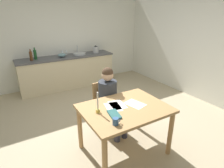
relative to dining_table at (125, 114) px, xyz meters
The scene contains 20 objects.
ground_plane 1.08m from the dining_table, 81.43° to the left, with size 5.20×5.20×0.04m, color tan.
wall_back 3.50m from the dining_table, 87.90° to the left, with size 5.20×0.12×2.60m, color silver.
wall_right 2.92m from the dining_table, 17.08° to the left, with size 0.12×5.20×2.60m, color silver.
kitchen_counter 3.09m from the dining_table, 87.65° to the left, with size 2.64×0.64×0.90m.
dining_table is the anchor object (origin of this frame).
chair_at_table 0.73m from the dining_table, 84.87° to the left, with size 0.44×0.44×0.88m.
person_seated 0.57m from the dining_table, 82.13° to the left, with size 0.36×0.61×1.19m.
coffee_mug 0.48m from the dining_table, 138.20° to the right, with size 0.11×0.07×0.09m.
candlestick 0.45m from the dining_table, behind, with size 0.06×0.06×0.30m.
book_magazine 0.29m from the dining_table, 156.57° to the right, with size 0.13×0.24×0.02m, color #295C5B.
paper_letter 0.22m from the dining_table, ahead, with size 0.21×0.30×0.00m, color white.
paper_bill 0.17m from the dining_table, 112.42° to the left, with size 0.21×0.30×0.00m, color white.
paper_envelope 0.20m from the dining_table, 146.25° to the left, with size 0.21×0.30×0.00m, color white.
sink_unit 3.14m from the dining_table, 80.49° to the left, with size 0.36×0.36×0.24m.
bottle_oil 3.16m from the dining_table, 104.48° to the left, with size 0.07×0.07×0.28m.
bottle_vinegar 3.20m from the dining_table, 102.18° to the left, with size 0.07×0.07×0.30m.
mixing_bowl 3.06m from the dining_table, 90.07° to the left, with size 0.22×0.22×0.10m, color #668C99.
stovetop_kettle 3.27m from the dining_table, 71.39° to the left, with size 0.18×0.18×0.22m.
wine_glass_near_sink 3.25m from the dining_table, 86.84° to the left, with size 0.07×0.07×0.15m.
wine_glass_by_kettle 3.25m from the dining_table, 88.90° to the left, with size 0.07×0.07×0.15m.
Camera 1 is at (-1.48, -2.77, 2.05)m, focal length 29.63 mm.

